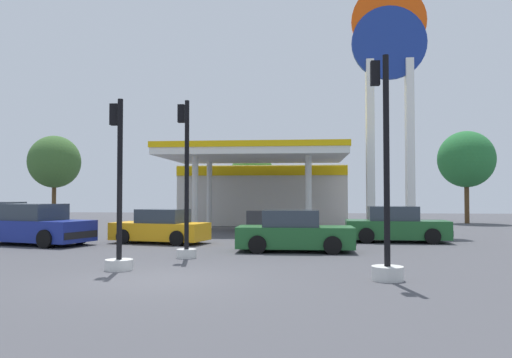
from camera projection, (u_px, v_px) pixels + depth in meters
name	position (u px, v px, depth m)	size (l,w,h in m)	color
ground_plane	(161.00, 279.00, 11.74)	(90.00, 90.00, 0.00)	#47474C
gas_station	(263.00, 190.00, 33.37)	(10.85, 12.98, 4.62)	beige
station_pole_sign	(389.00, 74.00, 26.53)	(3.91, 0.56, 13.12)	white
car_0	(294.00, 233.00, 17.58)	(4.03, 1.86, 1.44)	black
car_1	(36.00, 226.00, 20.04)	(4.86, 3.12, 1.62)	black
car_2	(160.00, 228.00, 20.63)	(4.15, 2.47, 1.39)	black
car_3	(396.00, 226.00, 21.18)	(4.27, 2.08, 1.50)	black
traffic_signal_0	(386.00, 214.00, 11.63)	(0.73, 0.73, 5.21)	silver
traffic_signal_1	(186.00, 201.00, 15.79)	(0.63, 0.67, 4.93)	silver
traffic_signal_2	(119.00, 217.00, 13.23)	(0.72, 0.72, 4.49)	silver
tree_0	(54.00, 162.00, 37.12)	(3.75, 3.75, 6.35)	brown
tree_1	(252.00, 172.00, 37.87)	(3.22, 3.22, 5.11)	brown
tree_2	(466.00, 159.00, 35.48)	(3.90, 3.90, 6.48)	brown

